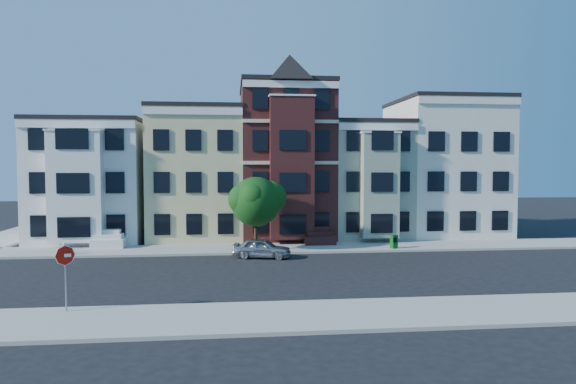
{
  "coord_description": "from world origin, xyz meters",
  "views": [
    {
      "loc": [
        -4.22,
        -27.08,
        5.82
      ],
      "look_at": [
        -0.91,
        3.67,
        4.2
      ],
      "focal_mm": 32.0,
      "sensor_mm": 36.0,
      "label": 1
    }
  ],
  "objects": [
    {
      "name": "house_green",
      "position": [
        6.5,
        14.5,
        4.5
      ],
      "size": [
        6.0,
        9.0,
        9.0
      ],
      "primitive_type": "cube",
      "color": "gray",
      "rests_on": "ground"
    },
    {
      "name": "far_sidewalk",
      "position": [
        0.0,
        8.0,
        0.07
      ],
      "size": [
        60.0,
        4.0,
        0.15
      ],
      "primitive_type": "cube",
      "color": "#9E9B93",
      "rests_on": "ground"
    },
    {
      "name": "house_white",
      "position": [
        -15.0,
        14.5,
        4.5
      ],
      "size": [
        8.0,
        9.0,
        9.0
      ],
      "primitive_type": "cube",
      "color": "white",
      "rests_on": "ground"
    },
    {
      "name": "fire_hydrant",
      "position": [
        -14.91,
        6.59,
        0.45
      ],
      "size": [
        0.28,
        0.28,
        0.6
      ],
      "primitive_type": "cylinder",
      "rotation": [
        0.0,
        0.0,
        -0.37
      ],
      "color": "silver",
      "rests_on": "far_sidewalk"
    },
    {
      "name": "street_tree",
      "position": [
        -2.73,
        6.83,
        3.18
      ],
      "size": [
        6.61,
        6.61,
        6.06
      ],
      "primitive_type": null,
      "rotation": [
        0.0,
        0.0,
        0.33
      ],
      "color": "#175215",
      "rests_on": "far_sidewalk"
    },
    {
      "name": "house_brown",
      "position": [
        0.0,
        14.5,
        6.0
      ],
      "size": [
        7.0,
        9.0,
        12.0
      ],
      "primitive_type": "cube",
      "color": "#391514",
      "rests_on": "ground"
    },
    {
      "name": "ground",
      "position": [
        0.0,
        0.0,
        0.0
      ],
      "size": [
        120.0,
        120.0,
        0.0
      ],
      "primitive_type": "plane",
      "color": "black"
    },
    {
      "name": "newspaper_box",
      "position": [
        6.69,
        6.68,
        0.61
      ],
      "size": [
        0.52,
        0.49,
        0.91
      ],
      "primitive_type": "cube",
      "rotation": [
        0.0,
        0.0,
        0.37
      ],
      "color": "#0B5B15",
      "rests_on": "far_sidewalk"
    },
    {
      "name": "house_yellow",
      "position": [
        -7.0,
        14.5,
        5.0
      ],
      "size": [
        7.0,
        9.0,
        10.0
      ],
      "primitive_type": "cube",
      "color": "beige",
      "rests_on": "ground"
    },
    {
      "name": "parked_car",
      "position": [
        -2.44,
        4.82,
        0.62
      ],
      "size": [
        3.87,
        2.26,
        1.24
      ],
      "primitive_type": "imported",
      "rotation": [
        0.0,
        0.0,
        1.34
      ],
      "color": "#AAADB3",
      "rests_on": "ground"
    },
    {
      "name": "stop_sign",
      "position": [
        -10.69,
        -6.63,
        1.61
      ],
      "size": [
        0.8,
        0.35,
        2.92
      ],
      "primitive_type": null,
      "rotation": [
        0.0,
        0.0,
        0.31
      ],
      "color": "#AA0F06",
      "rests_on": "near_sidewalk"
    },
    {
      "name": "house_cream",
      "position": [
        13.5,
        14.5,
        5.5
      ],
      "size": [
        8.0,
        9.0,
        11.0
      ],
      "primitive_type": "cube",
      "color": "silver",
      "rests_on": "ground"
    },
    {
      "name": "near_sidewalk",
      "position": [
        0.0,
        -8.0,
        0.07
      ],
      "size": [
        60.0,
        4.0,
        0.15
      ],
      "primitive_type": "cube",
      "color": "#9E9B93",
      "rests_on": "ground"
    }
  ]
}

